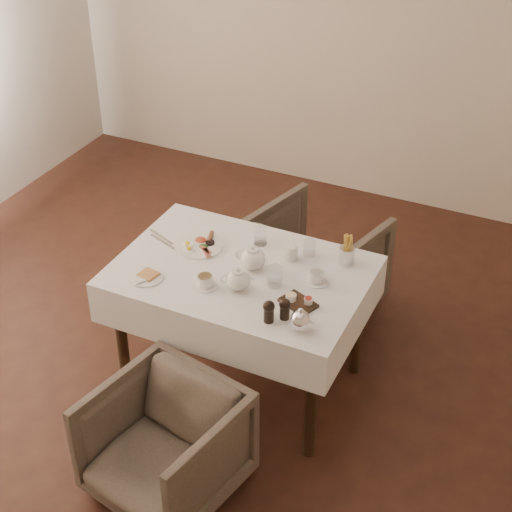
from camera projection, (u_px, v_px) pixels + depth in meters
The scene contains 20 objects.
table at pixel (241, 288), 4.05m from camera, with size 1.28×0.88×0.75m.
armchair_near at pixel (165, 446), 3.62m from camera, with size 0.62×0.64×0.58m, color #4A3F36.
armchair_far at pixel (313, 265), 4.77m from camera, with size 0.71×0.73×0.66m, color #4A3F36.
breakfast_plate at pixel (199, 244), 4.16m from camera, with size 0.26×0.26×0.03m.
side_plate at pixel (144, 276), 3.92m from camera, with size 0.19×0.18×0.02m.
teapot_centre at pixel (253, 257), 3.95m from camera, with size 0.18×0.14×0.14m, color white, non-canonical shape.
teapot_front at pixel (238, 279), 3.81m from camera, with size 0.16×0.13×0.13m, color white, non-canonical shape.
creamer at pixel (291, 252), 4.04m from camera, with size 0.07×0.07×0.08m, color white.
teacup_near at pixel (205, 281), 3.85m from camera, with size 0.13×0.13×0.06m.
teacup_far at pixel (316, 277), 3.88m from camera, with size 0.12×0.12×0.06m.
glass_left at pixel (260, 236), 4.16m from camera, with size 0.07×0.07×0.10m, color silver.
glass_mid at pixel (275, 276), 3.85m from camera, with size 0.07×0.07×0.10m, color silver.
glass_right at pixel (309, 248), 4.07m from camera, with size 0.06×0.06×0.09m, color silver.
condiment_board at pixel (298, 302), 3.74m from camera, with size 0.20×0.17×0.04m.
pepper_mill_left at pixel (269, 311), 3.61m from camera, with size 0.06×0.06×0.12m, color black, non-canonical shape.
pepper_mill_right at pixel (285, 309), 3.63m from camera, with size 0.05×0.05×0.11m, color black, non-canonical shape.
silver_pot at pixel (300, 319), 3.55m from camera, with size 0.12×0.10×0.13m, color white, non-canonical shape.
fries_cup at pixel (347, 251), 3.99m from camera, with size 0.08×0.08×0.17m.
cutlery_fork at pixel (161, 237), 4.24m from camera, with size 0.02×0.20×0.00m, color silver.
cutlery_knife at pixel (163, 242), 4.20m from camera, with size 0.02×0.21×0.00m, color silver.
Camera 1 is at (1.76, -2.76, 3.05)m, focal length 55.00 mm.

